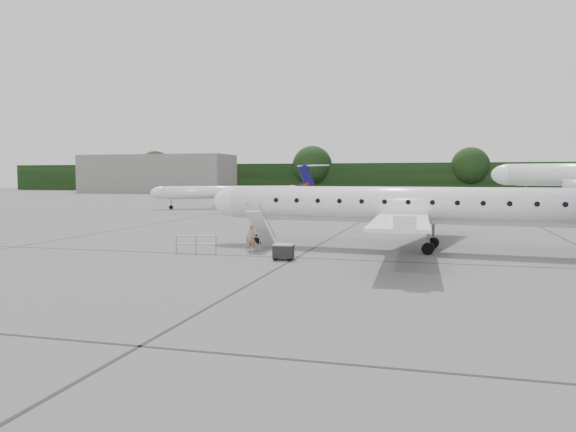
% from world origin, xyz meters
% --- Properties ---
extents(ground, '(320.00, 320.00, 0.00)m').
position_xyz_m(ground, '(0.00, 0.00, 0.00)').
color(ground, slate).
rests_on(ground, ground).
extents(treeline, '(260.00, 4.00, 8.00)m').
position_xyz_m(treeline, '(0.00, 130.00, 4.00)').
color(treeline, black).
rests_on(treeline, ground).
extents(terminal_building, '(40.00, 14.00, 10.00)m').
position_xyz_m(terminal_building, '(-70.00, 110.00, 5.00)').
color(terminal_building, slate).
rests_on(terminal_building, ground).
extents(main_regional_jet, '(30.06, 22.84, 7.28)m').
position_xyz_m(main_regional_jet, '(1.25, 7.37, 3.64)').
color(main_regional_jet, white).
rests_on(main_regional_jet, ground).
extents(airstair, '(1.06, 2.53, 2.28)m').
position_xyz_m(airstair, '(-7.39, 5.82, 1.14)').
color(airstair, white).
rests_on(airstair, ground).
extents(passenger, '(0.56, 0.37, 1.51)m').
position_xyz_m(passenger, '(-7.51, 4.44, 0.76)').
color(passenger, '#8B6A4C').
rests_on(passenger, ground).
extents(safety_railing, '(2.16, 0.56, 1.00)m').
position_xyz_m(safety_railing, '(-10.16, 2.81, 0.50)').
color(safety_railing, gray).
rests_on(safety_railing, ground).
extents(baggage_cart, '(1.05, 0.87, 0.86)m').
position_xyz_m(baggage_cart, '(-4.93, 1.90, 0.43)').
color(baggage_cart, black).
rests_on(baggage_cart, ground).
extents(bg_regional_left, '(28.07, 26.41, 5.98)m').
position_xyz_m(bg_regional_left, '(-24.73, 45.33, 2.99)').
color(bg_regional_left, white).
rests_on(bg_regional_left, ground).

